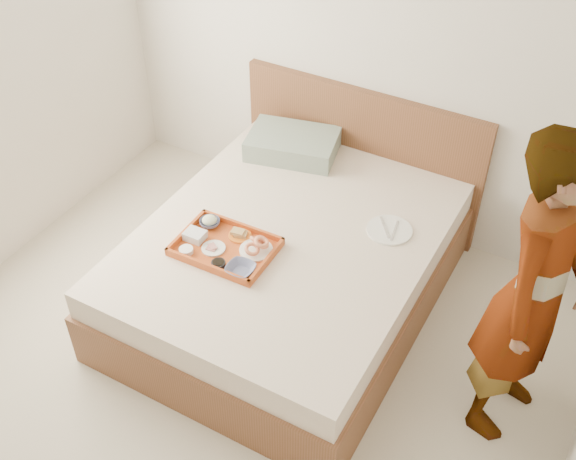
{
  "coord_description": "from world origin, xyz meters",
  "views": [
    {
      "loc": [
        1.46,
        -1.59,
        3.12
      ],
      "look_at": [
        0.07,
        0.9,
        0.65
      ],
      "focal_mm": 43.72,
      "sensor_mm": 36.0,
      "label": 1
    }
  ],
  "objects_px": {
    "dinner_plate": "(389,230)",
    "person": "(535,295)",
    "tray": "(225,247)",
    "bed": "(289,267)"
  },
  "relations": [
    {
      "from": "dinner_plate",
      "to": "tray",
      "type": "bearing_deg",
      "value": -140.96
    },
    {
      "from": "tray",
      "to": "person",
      "type": "xyz_separation_m",
      "value": [
        1.58,
        0.14,
        0.3
      ]
    },
    {
      "from": "tray",
      "to": "bed",
      "type": "bearing_deg",
      "value": 49.87
    },
    {
      "from": "tray",
      "to": "person",
      "type": "relative_size",
      "value": 0.31
    },
    {
      "from": "bed",
      "to": "tray",
      "type": "xyz_separation_m",
      "value": [
        -0.23,
        -0.29,
        0.29
      ]
    },
    {
      "from": "tray",
      "to": "dinner_plate",
      "type": "height_order",
      "value": "tray"
    },
    {
      "from": "dinner_plate",
      "to": "person",
      "type": "xyz_separation_m",
      "value": [
        0.86,
        -0.44,
        0.31
      ]
    },
    {
      "from": "tray",
      "to": "dinner_plate",
      "type": "relative_size",
      "value": 2.05
    },
    {
      "from": "tray",
      "to": "dinner_plate",
      "type": "bearing_deg",
      "value": 37.85
    },
    {
      "from": "bed",
      "to": "dinner_plate",
      "type": "relative_size",
      "value": 7.73
    }
  ]
}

